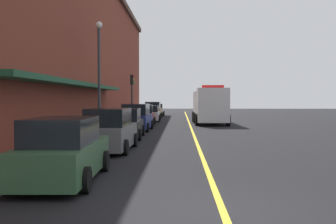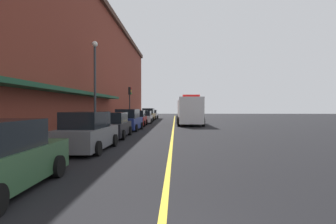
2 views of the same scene
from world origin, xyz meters
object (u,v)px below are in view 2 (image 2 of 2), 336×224
at_px(parked_car_2, 114,126).
at_px(traffic_light_near, 130,98).
at_px(parking_meter_1, 114,118).
at_px(parked_car_3, 128,121).
at_px(street_lamp_left, 95,76).
at_px(parked_car_6, 149,115).
at_px(parked_car_1, 88,133).
at_px(parked_car_4, 137,119).
at_px(parking_meter_0, 115,118).
at_px(parked_car_5, 144,117).
at_px(parked_car_7, 152,115).
at_px(box_truck, 189,111).

relative_size(parked_car_2, traffic_light_near, 1.11).
bearing_deg(parking_meter_1, parked_car_3, -29.29).
xyz_separation_m(parking_meter_1, street_lamp_left, (-0.60, -3.80, 3.34)).
xyz_separation_m(parked_car_6, traffic_light_near, (-1.34, -8.98, 2.28)).
bearing_deg(parked_car_3, parked_car_1, -177.84).
distance_m(parked_car_4, parking_meter_0, 5.10).
bearing_deg(parked_car_1, parked_car_4, 1.76).
xyz_separation_m(parked_car_4, street_lamp_left, (-1.98, -8.84, 3.60)).
bearing_deg(traffic_light_near, parked_car_5, 62.37).
bearing_deg(parked_car_5, parked_car_2, 178.29).
bearing_deg(parked_car_3, street_lamp_left, 148.10).
bearing_deg(parked_car_2, parked_car_6, -1.53).
distance_m(parked_car_7, street_lamp_left, 26.63).
relative_size(parked_car_1, parked_car_7, 1.08).
xyz_separation_m(parked_car_2, box_truck, (5.77, 13.38, 0.81)).
xyz_separation_m(parking_meter_0, street_lamp_left, (-0.60, -3.93, 3.34)).
xyz_separation_m(parked_car_1, parked_car_4, (-0.07, 16.79, -0.05)).
bearing_deg(parked_car_3, parking_meter_0, 58.70).
distance_m(box_truck, parking_meter_0, 10.06).
relative_size(parked_car_3, parking_meter_1, 3.41).
xyz_separation_m(parked_car_5, parked_car_6, (-0.08, 6.26, 0.12)).
xyz_separation_m(parked_car_5, street_lamp_left, (-2.09, -14.44, 3.65)).
xyz_separation_m(parked_car_3, parked_car_4, (-0.05, 5.84, -0.07)).
xyz_separation_m(parked_car_2, parked_car_4, (-0.02, 11.24, 0.00)).
bearing_deg(parked_car_3, box_truck, -33.67).
height_order(parked_car_1, traffic_light_near, traffic_light_near).
bearing_deg(parked_car_3, traffic_light_near, 10.91).
bearing_deg(parked_car_1, traffic_light_near, 5.55).
xyz_separation_m(parked_car_1, parked_car_2, (-0.05, 5.55, -0.06)).
xyz_separation_m(parked_car_7, parking_meter_0, (-1.46, -22.36, 0.31)).
relative_size(parked_car_4, box_truck, 0.54).
bearing_deg(box_truck, parked_car_1, -17.62).
height_order(parked_car_1, parked_car_7, parked_car_1).
xyz_separation_m(parked_car_1, box_truck, (5.72, 18.93, 0.75)).
bearing_deg(parking_meter_0, traffic_light_near, 89.55).
height_order(street_lamp_left, traffic_light_near, street_lamp_left).
bearing_deg(parking_meter_0, street_lamp_left, -98.67).
xyz_separation_m(parked_car_1, traffic_light_near, (-1.38, 19.68, 2.30)).
height_order(parked_car_5, box_truck, box_truck).
relative_size(parked_car_4, traffic_light_near, 1.04).
height_order(parked_car_4, parked_car_6, parked_car_6).
xyz_separation_m(parking_meter_0, traffic_light_near, (0.06, 7.79, 2.10)).
bearing_deg(street_lamp_left, parked_car_1, -75.61).
xyz_separation_m(parked_car_2, parked_car_5, (0.09, 16.84, -0.05)).
height_order(parked_car_2, street_lamp_left, street_lamp_left).
relative_size(parked_car_1, parking_meter_1, 3.40).
relative_size(parked_car_2, box_truck, 0.57).
xyz_separation_m(parked_car_6, street_lamp_left, (-2.00, -20.70, 3.53)).
bearing_deg(parked_car_1, street_lamp_left, 15.93).
height_order(parked_car_5, street_lamp_left, street_lamp_left).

